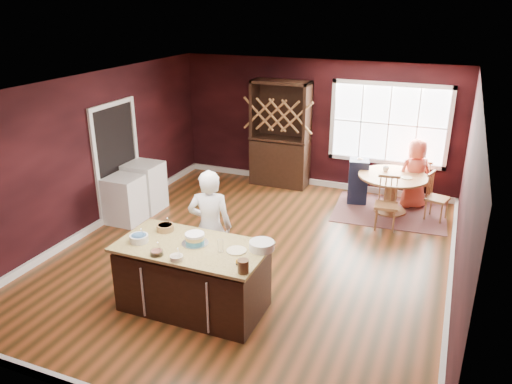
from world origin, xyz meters
TOP-DOWN VIEW (x-y plane):
  - room_shell at (0.00, 0.00)m, footprint 7.00×7.00m
  - window at (1.50, 3.47)m, footprint 2.36×0.10m
  - doorway at (-2.97, 0.60)m, footprint 0.08×1.26m
  - kitchen_island at (-0.16, -1.66)m, footprint 1.92×1.00m
  - dining_table at (1.79, 2.56)m, footprint 1.29×1.29m
  - baker at (-0.26, -0.95)m, footprint 0.71×0.57m
  - layer_cake at (-0.14, -1.60)m, footprint 0.35×0.35m
  - bowl_blue at (-0.83, -1.82)m, footprint 0.24×0.24m
  - bowl_yellow at (-0.70, -1.41)m, footprint 0.23×0.23m
  - bowl_pink at (-0.43, -2.04)m, footprint 0.17×0.17m
  - bowl_olive at (-0.14, -2.06)m, footprint 0.16×0.16m
  - drinking_glass at (0.26, -1.67)m, footprint 0.08×0.08m
  - dinner_plate at (0.43, -1.59)m, footprint 0.25×0.25m
  - white_tub at (0.71, -1.42)m, footprint 0.32×0.32m
  - stoneware_crock at (0.72, -2.02)m, footprint 0.13×0.13m
  - toy_figurine at (0.59, -1.89)m, footprint 0.05×0.05m
  - rug at (1.79, 2.56)m, footprint 2.18×1.74m
  - chair_east at (2.62, 2.53)m, footprint 0.45×0.47m
  - chair_south at (1.80, 1.79)m, footprint 0.44×0.42m
  - chair_north at (2.21, 3.30)m, footprint 0.47×0.46m
  - seated_woman at (2.14, 2.98)m, footprint 0.80×0.71m
  - high_chair at (1.09, 2.82)m, footprint 0.45×0.45m
  - toddler at (1.04, 2.91)m, footprint 0.18×0.14m
  - table_plate at (2.04, 2.48)m, footprint 0.20×0.20m
  - table_cup at (1.62, 2.75)m, footprint 0.15×0.15m
  - hutch at (-0.70, 3.22)m, footprint 1.24×0.51m
  - washer at (-2.64, 0.28)m, footprint 0.60×0.58m
  - dryer at (-2.64, 0.92)m, footprint 0.64×0.62m

SIDE VIEW (x-z plane):
  - rug at x=1.79m, z-range 0.00..0.01m
  - washer at x=-2.64m, z-range 0.00..0.86m
  - kitchen_island at x=-0.16m, z-range -0.02..0.90m
  - chair_north at x=2.21m, z-range 0.00..0.91m
  - chair_east at x=2.62m, z-range 0.00..0.91m
  - dryer at x=-2.64m, z-range 0.00..0.93m
  - high_chair at x=1.09m, z-range 0.00..0.93m
  - chair_south at x=1.80m, z-range 0.00..0.96m
  - dining_table at x=1.79m, z-range 0.16..0.91m
  - seated_woman at x=2.14m, z-range 0.00..1.37m
  - table_plate at x=2.04m, z-range 0.75..0.77m
  - table_cup at x=1.62m, z-range 0.75..0.84m
  - toddler at x=1.04m, z-range 0.68..0.94m
  - baker at x=-0.26m, z-range 0.00..1.69m
  - dinner_plate at x=0.43m, z-range 0.92..0.94m
  - bowl_olive at x=-0.14m, z-range 0.92..0.98m
  - bowl_pink at x=-0.43m, z-range 0.92..0.98m
  - toy_figurine at x=0.59m, z-range 0.92..1.00m
  - bowl_yellow at x=-0.70m, z-range 0.92..1.01m
  - bowl_blue at x=-0.83m, z-range 0.92..1.01m
  - white_tub at x=0.71m, z-range 0.92..1.03m
  - layer_cake at x=-0.14m, z-range 0.92..1.06m
  - stoneware_crock at x=0.72m, z-range 0.92..1.08m
  - drinking_glass at x=0.26m, z-range 0.92..1.08m
  - doorway at x=-2.97m, z-range -0.04..2.09m
  - hutch at x=-0.70m, z-range 0.00..2.26m
  - room_shell at x=0.00m, z-range -2.15..4.85m
  - window at x=1.50m, z-range 0.67..2.33m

